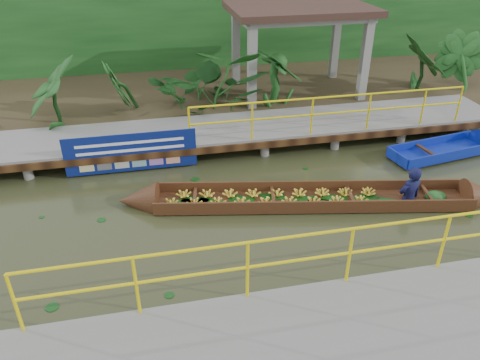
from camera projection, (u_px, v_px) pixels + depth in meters
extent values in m
plane|color=#30371B|center=(252.00, 214.00, 10.14)|extent=(80.00, 80.00, 0.00)
cube|color=#35281A|center=(203.00, 92.00, 16.39)|extent=(30.00, 8.00, 0.45)
cube|color=gray|center=(223.00, 130.00, 12.86)|extent=(16.00, 2.00, 0.15)
cube|color=black|center=(230.00, 148.00, 12.05)|extent=(16.00, 0.12, 0.18)
cylinder|color=yellow|center=(334.00, 97.00, 12.02)|extent=(7.50, 0.05, 0.05)
cylinder|color=yellow|center=(332.00, 113.00, 12.24)|extent=(7.50, 0.05, 0.05)
cylinder|color=yellow|center=(332.00, 115.00, 12.27)|extent=(0.05, 0.05, 1.00)
cylinder|color=gray|center=(70.00, 166.00, 11.60)|extent=(0.24, 0.24, 0.55)
cylinder|color=gray|center=(76.00, 140.00, 12.95)|extent=(0.24, 0.24, 0.55)
cylinder|color=gray|center=(152.00, 159.00, 11.96)|extent=(0.24, 0.24, 0.55)
cylinder|color=gray|center=(149.00, 133.00, 13.32)|extent=(0.24, 0.24, 0.55)
cylinder|color=gray|center=(228.00, 151.00, 12.32)|extent=(0.24, 0.24, 0.55)
cylinder|color=gray|center=(218.00, 128.00, 13.68)|extent=(0.24, 0.24, 0.55)
cylinder|color=gray|center=(300.00, 144.00, 12.69)|extent=(0.24, 0.24, 0.55)
cylinder|color=gray|center=(284.00, 122.00, 14.04)|extent=(0.24, 0.24, 0.55)
cylinder|color=gray|center=(369.00, 138.00, 13.05)|extent=(0.24, 0.24, 0.55)
cylinder|color=gray|center=(346.00, 117.00, 14.41)|extent=(0.24, 0.24, 0.55)
cylinder|color=gray|center=(433.00, 132.00, 13.41)|extent=(0.24, 0.24, 0.55)
cylinder|color=gray|center=(405.00, 112.00, 14.77)|extent=(0.24, 0.24, 0.55)
cylinder|color=gray|center=(228.00, 151.00, 12.32)|extent=(0.24, 0.24, 0.55)
cube|color=gray|center=(389.00, 351.00, 6.61)|extent=(18.00, 2.40, 0.70)
cylinder|color=yellow|center=(366.00, 227.00, 6.92)|extent=(10.00, 0.05, 0.05)
cylinder|color=yellow|center=(362.00, 251.00, 7.14)|extent=(10.00, 0.05, 0.05)
cylinder|color=yellow|center=(362.00, 254.00, 7.16)|extent=(0.05, 0.05, 1.00)
cube|color=gray|center=(252.00, 71.00, 13.89)|extent=(0.25, 0.25, 2.80)
cube|color=gray|center=(365.00, 64.00, 14.54)|extent=(0.25, 0.25, 2.80)
cube|color=gray|center=(236.00, 51.00, 15.92)|extent=(0.25, 0.25, 2.80)
cube|color=gray|center=(335.00, 45.00, 16.58)|extent=(0.25, 0.25, 2.80)
cube|color=gray|center=(300.00, 15.00, 14.59)|extent=(4.00, 2.60, 0.12)
cube|color=#39241C|center=(300.00, 9.00, 14.49)|extent=(4.40, 3.00, 0.20)
cube|color=#143E15|center=(191.00, 25.00, 17.63)|extent=(30.00, 0.80, 4.00)
cube|color=#3D2010|center=(312.00, 201.00, 10.51)|extent=(7.03, 2.17, 0.05)
cube|color=#3D2010|center=(309.00, 187.00, 10.83)|extent=(6.88, 1.36, 0.30)
cube|color=#3D2010|center=(315.00, 207.00, 10.07)|extent=(6.88, 1.36, 0.30)
cone|color=#3D2010|center=(138.00, 201.00, 10.40)|extent=(1.02, 0.99, 0.84)
ellipsoid|color=#143E15|center=(436.00, 196.00, 10.52)|extent=(0.55, 0.47, 0.23)
imported|color=#0F1239|center=(415.00, 168.00, 10.14)|extent=(0.64, 0.47, 1.61)
cube|color=#0D2299|center=(440.00, 153.00, 12.53)|extent=(2.90, 1.28, 0.09)
cube|color=#0D2299|center=(430.00, 143.00, 12.81)|extent=(2.77, 0.50, 0.28)
cube|color=#0D2299|center=(452.00, 156.00, 12.13)|extent=(2.77, 0.50, 0.28)
cube|color=#0D2299|center=(397.00, 158.00, 12.03)|extent=(0.19, 0.84, 0.28)
cube|color=black|center=(427.00, 151.00, 12.31)|extent=(0.23, 0.84, 0.05)
cube|color=navy|center=(131.00, 153.00, 11.52)|extent=(3.21, 0.03, 1.00)
cube|color=white|center=(130.00, 143.00, 11.37)|extent=(2.61, 0.01, 0.07)
cube|color=white|center=(131.00, 150.00, 11.47)|extent=(2.61, 0.01, 0.07)
imported|color=#143E15|center=(55.00, 90.00, 13.16)|extent=(1.43, 1.43, 1.78)
imported|color=#143E15|center=(127.00, 86.00, 13.52)|extent=(1.43, 1.43, 1.78)
imported|color=#143E15|center=(212.00, 80.00, 13.98)|extent=(1.43, 1.43, 1.78)
imported|color=#143E15|center=(277.00, 76.00, 14.34)|extent=(1.43, 1.43, 1.78)
imported|color=#143E15|center=(424.00, 66.00, 15.25)|extent=(1.43, 1.43, 1.78)
imported|color=#143E15|center=(465.00, 63.00, 15.52)|extent=(1.43, 1.43, 1.78)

